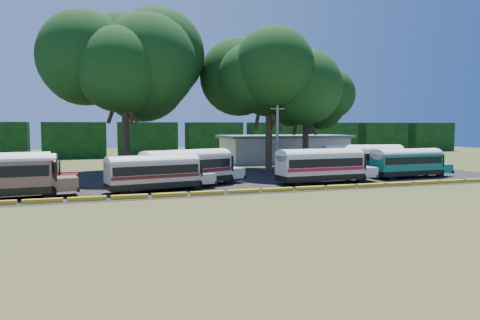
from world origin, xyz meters
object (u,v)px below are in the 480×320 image
object	(u,v)px
bus_white_red	(322,164)
tree_west	(124,61)
bus_cream_west	(155,171)
bus_teal	(408,161)
bus_red	(10,170)

from	to	relation	value
bus_white_red	tree_west	distance (m)	24.90
bus_cream_west	tree_west	size ratio (longest dim) A/B	0.53
bus_cream_west	bus_teal	xyz separation A→B (m)	(26.38, 1.55, 0.05)
bus_cream_west	bus_teal	world-z (taller)	bus_teal
bus_cream_west	bus_teal	size ratio (longest dim) A/B	1.00
bus_red	tree_west	bearing A→B (deg)	48.24
bus_cream_west	bus_teal	bearing A→B (deg)	-7.82
bus_red	tree_west	world-z (taller)	tree_west
bus_red	bus_white_red	xyz separation A→B (m)	(27.01, -3.72, 0.08)
bus_teal	bus_red	bearing A→B (deg)	172.60
bus_white_red	tree_west	bearing A→B (deg)	134.64
bus_white_red	bus_teal	size ratio (longest dim) A/B	1.07
bus_teal	tree_west	size ratio (longest dim) A/B	0.53
bus_teal	tree_west	xyz separation A→B (m)	(-27.38, 13.75, 10.89)
bus_cream_west	bus_white_red	size ratio (longest dim) A/B	0.93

